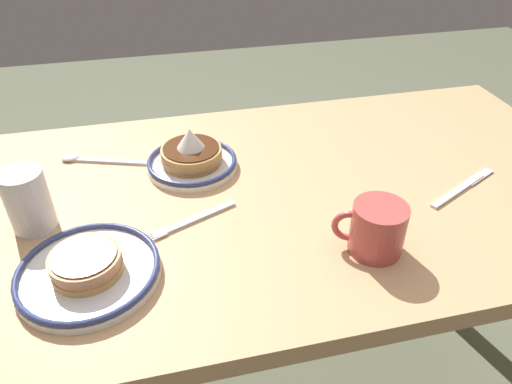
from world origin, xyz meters
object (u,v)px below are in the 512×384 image
(butter_knife, at_px, (463,187))
(tea_spoon, at_px, (92,160))
(drinking_glass, at_px, (29,203))
(plate_near_main, at_px, (192,158))
(coffee_mug, at_px, (376,228))
(plate_center_pancakes, at_px, (88,270))
(fork_near, at_px, (193,220))

(butter_knife, bearing_deg, tea_spoon, -20.74)
(drinking_glass, height_order, butter_knife, drinking_glass)
(drinking_glass, xyz_separation_m, butter_knife, (-0.86, 0.07, -0.05))
(plate_near_main, height_order, coffee_mug, plate_near_main)
(plate_near_main, distance_m, coffee_mug, 0.44)
(butter_knife, height_order, tea_spoon, tea_spoon)
(plate_center_pancakes, relative_size, butter_knife, 1.19)
(tea_spoon, bearing_deg, coffee_mug, 140.06)
(tea_spoon, bearing_deg, drinking_glass, 66.66)
(fork_near, bearing_deg, coffee_mug, 153.41)
(plate_near_main, relative_size, drinking_glass, 1.64)
(fork_near, distance_m, tea_spoon, 0.33)
(plate_center_pancakes, relative_size, tea_spoon, 1.24)
(butter_knife, bearing_deg, plate_center_pancakes, 6.60)
(drinking_glass, distance_m, fork_near, 0.30)
(fork_near, bearing_deg, drinking_glass, -10.09)
(fork_near, bearing_deg, plate_center_pancakes, 30.16)
(plate_near_main, height_order, fork_near, plate_near_main)
(coffee_mug, height_order, butter_knife, coffee_mug)
(fork_near, bearing_deg, tea_spoon, -53.51)
(plate_center_pancakes, bearing_deg, tea_spoon, -88.31)
(drinking_glass, bearing_deg, plate_near_main, -156.43)
(plate_near_main, relative_size, butter_knife, 1.00)
(plate_near_main, xyz_separation_m, plate_center_pancakes, (0.21, 0.30, -0.01))
(plate_near_main, xyz_separation_m, butter_knife, (-0.55, 0.21, -0.02))
(tea_spoon, bearing_deg, plate_center_pancakes, 91.69)
(coffee_mug, xyz_separation_m, butter_knife, (-0.26, -0.13, -0.05))
(coffee_mug, relative_size, drinking_glass, 1.02)
(drinking_glass, bearing_deg, plate_center_pancakes, 123.03)
(drinking_glass, bearing_deg, tea_spoon, -113.34)
(coffee_mug, bearing_deg, drinking_glass, -18.89)
(fork_near, relative_size, butter_knife, 0.88)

